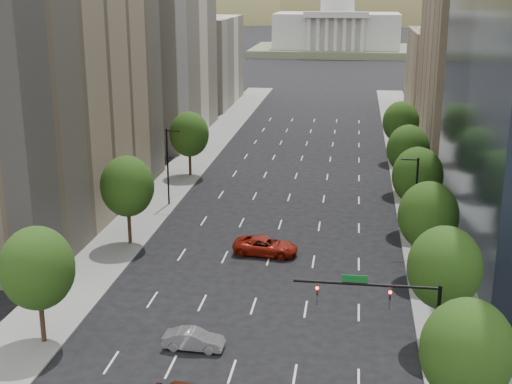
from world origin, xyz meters
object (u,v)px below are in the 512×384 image
at_px(traffic_signal, 398,310).
at_px(car_red_far, 266,246).
at_px(capitol, 337,30).
at_px(car_silver, 194,340).

relative_size(traffic_signal, car_red_far, 1.50).
height_order(capitol, car_silver, capitol).
bearing_deg(car_red_far, capitol, 5.41).
bearing_deg(car_red_far, car_silver, 177.19).
height_order(car_silver, car_red_far, car_red_far).
relative_size(traffic_signal, capitol, 0.15).
xyz_separation_m(car_silver, car_red_far, (2.72, 18.57, 0.13)).
distance_m(car_silver, car_red_far, 18.77).
bearing_deg(capitol, traffic_signal, -87.26).
height_order(traffic_signal, capitol, capitol).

